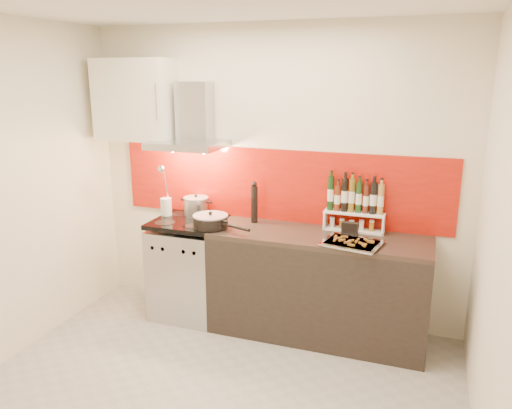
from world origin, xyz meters
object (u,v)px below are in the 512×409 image
at_px(counter, 318,285).
at_px(stock_pot, 196,206).
at_px(saute_pan, 211,221).
at_px(pepper_mill, 254,203).
at_px(range_stove, 190,269).
at_px(baking_tray, 352,243).

distance_m(counter, stock_pot, 1.33).
xyz_separation_m(counter, stock_pot, (-1.20, 0.17, 0.54)).
height_order(saute_pan, pepper_mill, pepper_mill).
height_order(stock_pot, pepper_mill, pepper_mill).
bearing_deg(counter, stock_pot, 172.04).
distance_m(range_stove, baking_tray, 1.57).
distance_m(pepper_mill, baking_tray, 0.98).
distance_m(counter, pepper_mill, 0.90).
bearing_deg(baking_tray, saute_pan, 178.43).
distance_m(counter, baking_tray, 0.57).
xyz_separation_m(range_stove, saute_pan, (0.29, -0.12, 0.52)).
xyz_separation_m(stock_pot, saute_pan, (0.28, -0.30, -0.03)).
height_order(stock_pot, saute_pan, stock_pot).
bearing_deg(stock_pot, counter, -7.96).
bearing_deg(baking_tray, counter, 150.77).
xyz_separation_m(counter, saute_pan, (-0.91, -0.13, 0.51)).
relative_size(saute_pan, pepper_mill, 1.51).
bearing_deg(saute_pan, pepper_mill, 43.65).
bearing_deg(pepper_mill, saute_pan, -136.35).
xyz_separation_m(counter, pepper_mill, (-0.62, 0.15, 0.63)).
relative_size(range_stove, baking_tray, 1.85).
distance_m(range_stove, counter, 1.20).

